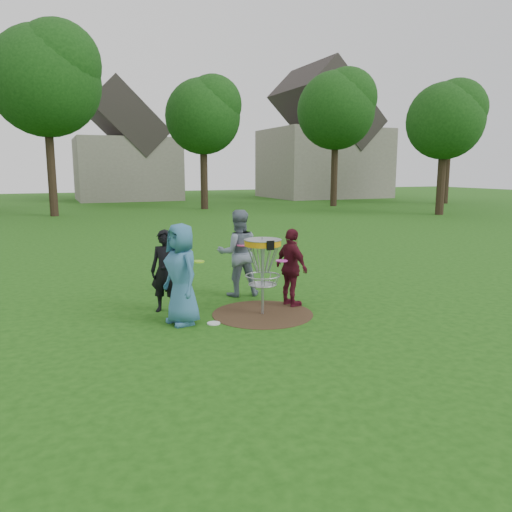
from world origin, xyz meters
name	(u,v)px	position (x,y,z in m)	size (l,w,h in m)	color
ground	(263,314)	(0.00, 0.00, 0.00)	(100.00, 100.00, 0.00)	#19470F
dirt_patch	(263,314)	(0.00, 0.00, 0.00)	(1.80, 1.80, 0.01)	#47331E
player_blue	(181,274)	(-1.45, 0.03, 0.84)	(0.82, 0.53, 1.68)	teal
player_black	(165,271)	(-1.54, 0.83, 0.75)	(0.54, 0.36, 1.49)	black
player_grey	(238,253)	(0.08, 1.42, 0.87)	(0.85, 0.66, 1.75)	slate
player_maroon	(292,268)	(0.72, 0.30, 0.73)	(0.86, 0.36, 1.46)	#4F121E
disc_on_grass	(214,323)	(-0.98, -0.21, 0.01)	(0.22, 0.22, 0.02)	white
disc_golf_basket	(263,258)	(0.00, 0.00, 1.02)	(0.66, 0.67, 1.38)	#9EA0A5
held_discs	(227,257)	(-0.48, 0.51, 0.98)	(1.97, 1.34, 0.19)	#9CE419
tree_row	(116,100)	(0.44, 20.67, 6.21)	(51.20, 17.42, 9.90)	#38281C
house_row	(152,149)	(4.78, 33.07, 4.14)	(44.50, 10.65, 11.62)	gray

